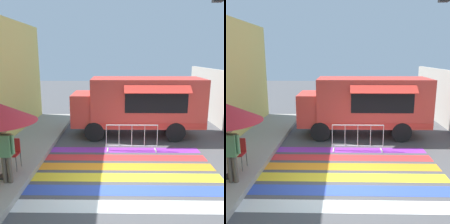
# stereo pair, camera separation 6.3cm
# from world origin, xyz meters

# --- Properties ---
(ground_plane) EXTENTS (60.00, 60.00, 0.00)m
(ground_plane) POSITION_xyz_m (0.00, 0.00, 0.00)
(ground_plane) COLOR #4C4C4F
(crosswalk_painted) EXTENTS (6.40, 4.36, 0.01)m
(crosswalk_painted) POSITION_xyz_m (0.00, 0.64, 0.00)
(crosswalk_painted) COLOR white
(crosswalk_painted) RESTS_ON ground_plane
(food_truck) EXTENTS (5.87, 2.49, 2.68)m
(food_truck) POSITION_xyz_m (0.87, 4.51, 1.53)
(food_truck) COLOR #D13D33
(food_truck) RESTS_ON ground_plane
(folding_chair) EXTENTS (0.40, 0.40, 0.95)m
(folding_chair) POSITION_xyz_m (-3.33, 0.55, 0.75)
(folding_chair) COLOR #4C4C51
(folding_chair) RESTS_ON sidewalk_left
(vendor_person) EXTENTS (0.53, 0.22, 1.67)m
(vendor_person) POSITION_xyz_m (-3.12, -0.39, 1.12)
(vendor_person) COLOR brown
(vendor_person) RESTS_ON sidewalk_left
(barricade_front) EXTENTS (2.02, 0.44, 1.06)m
(barricade_front) POSITION_xyz_m (0.54, 2.51, 0.52)
(barricade_front) COLOR #B7BABF
(barricade_front) RESTS_ON ground_plane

